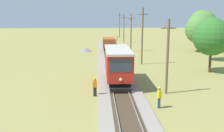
% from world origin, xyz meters
% --- Properties ---
extents(red_tram, '(2.60, 8.54, 4.79)m').
position_xyz_m(red_tram, '(0.00, 16.41, 2.19)').
color(red_tram, red).
rests_on(red_tram, rail_right).
extents(freight_car, '(2.40, 5.20, 2.31)m').
position_xyz_m(freight_car, '(0.00, 42.15, 1.56)').
color(freight_car, '#93471E').
rests_on(freight_car, rail_right).
extents(utility_pole_near_tram, '(1.40, 0.34, 7.02)m').
position_xyz_m(utility_pole_near_tram, '(4.35, 12.53, 3.61)').
color(utility_pole_near_tram, brown).
rests_on(utility_pole_near_tram, ground).
extents(utility_pole_mid, '(1.40, 0.58, 8.33)m').
position_xyz_m(utility_pole_mid, '(4.35, 27.78, 4.26)').
color(utility_pole_mid, brown).
rests_on(utility_pole_mid, ground).
extents(utility_pole_far, '(1.40, 0.56, 7.33)m').
position_xyz_m(utility_pole_far, '(4.35, 42.10, 3.76)').
color(utility_pole_far, brown).
rests_on(utility_pole_far, ground).
extents(utility_pole_distant, '(1.40, 0.59, 7.28)m').
position_xyz_m(utility_pole_distant, '(4.35, 57.79, 3.74)').
color(utility_pole_distant, brown).
rests_on(utility_pole_distant, ground).
extents(utility_pole_horizon, '(1.40, 0.40, 7.71)m').
position_xyz_m(utility_pole_horizon, '(4.35, 72.72, 3.95)').
color(utility_pole_horizon, brown).
rests_on(utility_pole_horizon, ground).
extents(gravel_pile, '(2.75, 2.75, 0.84)m').
position_xyz_m(gravel_pile, '(-4.63, 42.18, 0.42)').
color(gravel_pile, gray).
rests_on(gravel_pile, ground).
extents(track_worker, '(0.33, 0.43, 1.78)m').
position_xyz_m(track_worker, '(2.79, 8.49, 0.98)').
color(track_worker, navy).
rests_on(track_worker, ground).
extents(second_worker, '(0.39, 0.26, 1.78)m').
position_xyz_m(second_worker, '(-2.40, 11.98, 0.98)').
color(second_worker, black).
rests_on(second_worker, ground).
extents(tree_left_near, '(5.59, 5.59, 7.17)m').
position_xyz_m(tree_left_near, '(17.55, 40.67, 4.37)').
color(tree_left_near, '#4C3823').
rests_on(tree_left_near, ground).
extents(tree_right_near, '(5.95, 5.95, 8.12)m').
position_xyz_m(tree_right_near, '(19.45, 44.41, 5.15)').
color(tree_right_near, '#4C3823').
rests_on(tree_right_near, ground).
extents(tree_left_far, '(4.75, 4.75, 6.94)m').
position_xyz_m(tree_left_far, '(12.22, 21.78, 4.56)').
color(tree_left_far, '#4C3823').
rests_on(tree_left_far, ground).
extents(tree_right_far, '(4.45, 4.45, 6.85)m').
position_xyz_m(tree_right_far, '(15.84, 30.66, 4.61)').
color(tree_right_far, '#4C3823').
rests_on(tree_right_far, ground).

